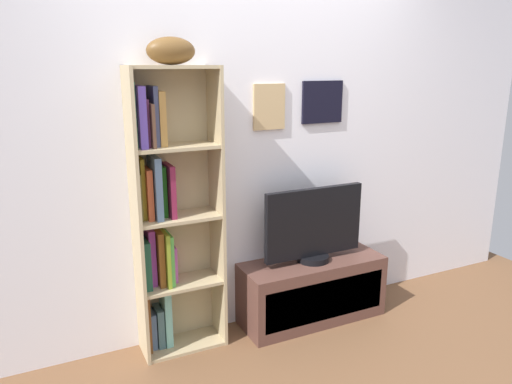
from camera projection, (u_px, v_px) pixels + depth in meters
back_wall at (251, 143)px, 3.17m from camera, size 4.80×0.08×2.50m
bookshelf at (166, 216)px, 2.90m from camera, size 0.52×0.25×1.75m
football at (171, 51)px, 2.66m from camera, size 0.28×0.16×0.15m
tv_stand at (312, 290)px, 3.40m from camera, size 1.02×0.37×0.44m
television at (314, 226)px, 3.28m from camera, size 0.73×0.22×0.52m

